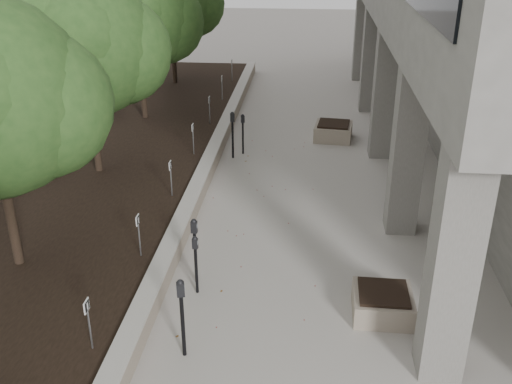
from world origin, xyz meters
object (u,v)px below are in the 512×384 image
at_px(parking_meter_3, 195,251).
at_px(planter_back, 333,131).
at_px(planter_front, 383,303).
at_px(parking_meter_4, 233,135).
at_px(parking_meter_5, 243,134).
at_px(crabapple_tree_3, 88,76).
at_px(parking_meter_1, 182,318).
at_px(crabapple_tree_5, 172,18).
at_px(crabapple_tree_4, 139,41).
at_px(parking_meter_2, 196,265).

height_order(parking_meter_3, planter_back, parking_meter_3).
xyz_separation_m(planter_front, planter_back, (-0.68, 9.95, 0.03)).
height_order(parking_meter_4, parking_meter_5, parking_meter_4).
relative_size(parking_meter_3, planter_back, 1.20).
distance_m(crabapple_tree_3, parking_meter_1, 8.39).
distance_m(parking_meter_1, parking_meter_5, 9.77).
height_order(crabapple_tree_5, parking_meter_5, crabapple_tree_5).
bearing_deg(planter_front, planter_back, 93.90).
relative_size(crabapple_tree_3, crabapple_tree_4, 1.00).
distance_m(crabapple_tree_5, parking_meter_1, 17.65).
height_order(crabapple_tree_4, planter_front, crabapple_tree_4).
relative_size(parking_meter_2, parking_meter_3, 0.87).
bearing_deg(planter_back, parking_meter_4, -147.04).
height_order(crabapple_tree_3, crabapple_tree_4, same).
relative_size(parking_meter_5, planter_back, 1.07).
relative_size(parking_meter_3, planter_front, 1.34).
relative_size(crabapple_tree_5, planter_front, 4.88).
xyz_separation_m(parking_meter_4, planter_back, (3.21, 2.08, -0.47)).
xyz_separation_m(parking_meter_1, planter_front, (3.53, 1.50, -0.51)).
height_order(crabapple_tree_3, parking_meter_1, crabapple_tree_3).
height_order(crabapple_tree_3, parking_meter_4, crabapple_tree_3).
bearing_deg(planter_front, crabapple_tree_5, 115.54).
xyz_separation_m(crabapple_tree_4, parking_meter_1, (3.90, -12.05, -2.35)).
xyz_separation_m(crabapple_tree_4, parking_meter_3, (3.69, -9.80, -2.37)).
height_order(parking_meter_1, parking_meter_5, parking_meter_1).
xyz_separation_m(parking_meter_3, planter_back, (3.06, 9.20, -0.46)).
distance_m(parking_meter_2, parking_meter_4, 7.48).
height_order(crabapple_tree_5, parking_meter_4, crabapple_tree_5).
relative_size(planter_front, planter_back, 0.90).
distance_m(planter_front, planter_back, 9.98).
bearing_deg(parking_meter_3, crabapple_tree_3, 130.57).
bearing_deg(planter_front, crabapple_tree_4, 125.15).
distance_m(crabapple_tree_4, parking_meter_3, 10.74).
bearing_deg(crabapple_tree_5, parking_meter_2, -76.02).
distance_m(parking_meter_3, planter_front, 3.85).
xyz_separation_m(parking_meter_1, parking_meter_4, (-0.36, 9.37, -0.02)).
bearing_deg(parking_meter_3, planter_back, 74.57).
distance_m(parking_meter_4, planter_back, 3.86).
relative_size(crabapple_tree_3, parking_meter_4, 3.58).
relative_size(crabapple_tree_4, parking_meter_2, 4.18).
height_order(crabapple_tree_4, parking_meter_5, crabapple_tree_4).
bearing_deg(crabapple_tree_4, parking_meter_2, -69.62).
height_order(parking_meter_1, parking_meter_3, parking_meter_1).
height_order(crabapple_tree_4, parking_meter_3, crabapple_tree_4).
height_order(parking_meter_2, parking_meter_4, parking_meter_4).
height_order(parking_meter_5, planter_front, parking_meter_5).
xyz_separation_m(parking_meter_5, planter_front, (3.62, -8.27, -0.40)).
relative_size(parking_meter_2, parking_meter_4, 0.86).
relative_size(crabapple_tree_5, planter_back, 4.40).
bearing_deg(parking_meter_2, crabapple_tree_5, 110.69).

